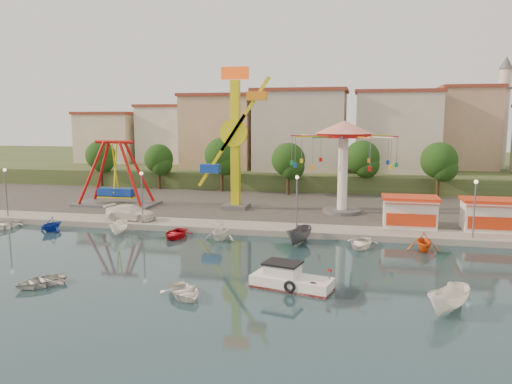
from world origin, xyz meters
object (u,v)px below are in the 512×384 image
(pirate_ship_ride, at_px, (116,175))
(van, at_px, (131,212))
(wave_swinger, at_px, (343,146))
(cabin_motorboat, at_px, (290,281))
(skiff, at_px, (449,300))
(rowboat_a, at_px, (184,291))
(kamikaze_tower, at_px, (237,142))

(pirate_ship_ride, relative_size, van, 1.83)
(wave_swinger, height_order, cabin_motorboat, wave_swinger)
(skiff, bearing_deg, rowboat_a, -142.61)
(kamikaze_tower, bearing_deg, skiff, -54.00)
(kamikaze_tower, xyz_separation_m, van, (-9.55, -8.48, -7.13))
(cabin_motorboat, relative_size, van, 1.05)
(pirate_ship_ride, distance_m, van, 10.33)
(pirate_ship_ride, height_order, cabin_motorboat, pirate_ship_ride)
(skiff, bearing_deg, van, -177.55)
(kamikaze_tower, relative_size, cabin_motorboat, 2.87)
(kamikaze_tower, relative_size, rowboat_a, 4.70)
(wave_swinger, height_order, rowboat_a, wave_swinger)
(rowboat_a, bearing_deg, skiff, -38.45)
(kamikaze_tower, bearing_deg, van, -138.42)
(skiff, bearing_deg, cabin_motorboat, -158.56)
(pirate_ship_ride, height_order, skiff, pirate_ship_ride)
(pirate_ship_ride, bearing_deg, rowboat_a, -55.27)
(kamikaze_tower, distance_m, van, 14.63)
(cabin_motorboat, height_order, skiff, cabin_motorboat)
(pirate_ship_ride, xyz_separation_m, skiff, (34.90, -26.40, -3.61))
(wave_swinger, relative_size, cabin_motorboat, 2.02)
(wave_swinger, height_order, skiff, wave_swinger)
(rowboat_a, height_order, skiff, skiff)
(van, bearing_deg, cabin_motorboat, -125.09)
(kamikaze_tower, bearing_deg, rowboat_a, -82.89)
(pirate_ship_ride, relative_size, wave_swinger, 0.86)
(wave_swinger, distance_m, rowboat_a, 30.16)
(pirate_ship_ride, bearing_deg, cabin_motorboat, -43.75)
(pirate_ship_ride, bearing_deg, wave_swinger, 1.34)
(cabin_motorboat, bearing_deg, pirate_ship_ride, 149.71)
(wave_swinger, distance_m, cabin_motorboat, 26.02)
(wave_swinger, bearing_deg, rowboat_a, -107.47)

